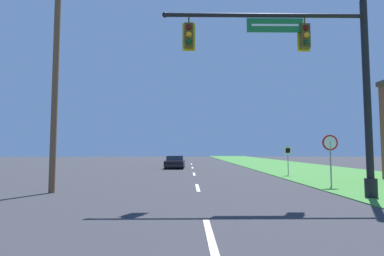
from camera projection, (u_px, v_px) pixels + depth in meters
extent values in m
cube|color=#428438|center=(296.00, 167.00, 30.39)|extent=(10.00, 110.00, 0.04)
cube|color=silver|center=(210.00, 236.00, 6.30)|extent=(0.16, 2.80, 0.01)
cube|color=silver|center=(198.00, 188.00, 14.28)|extent=(0.16, 2.80, 0.01)
cube|color=silver|center=(194.00, 174.00, 22.26)|extent=(0.16, 2.80, 0.01)
cube|color=silver|center=(192.00, 168.00, 30.24)|extent=(0.16, 2.80, 0.01)
cube|color=silver|center=(191.00, 164.00, 38.21)|extent=(0.16, 2.80, 0.01)
cylinder|color=black|center=(371.00, 188.00, 11.20)|extent=(0.44, 0.44, 0.70)
cylinder|color=black|center=(367.00, 97.00, 11.45)|extent=(0.26, 0.26, 7.59)
cylinder|color=black|center=(265.00, 15.00, 11.63)|extent=(7.77, 0.16, 0.16)
sphere|color=black|center=(165.00, 15.00, 11.57)|extent=(0.21, 0.21, 0.21)
cube|color=#196B33|center=(275.00, 25.00, 11.60)|extent=(2.18, 0.06, 0.55)
cube|color=white|center=(275.00, 25.00, 11.57)|extent=(1.83, 0.01, 0.08)
cylinder|color=#4C4214|center=(189.00, 19.00, 11.57)|extent=(0.06, 0.06, 0.35)
cube|color=yellow|center=(189.00, 37.00, 11.66)|extent=(0.50, 0.03, 1.11)
cube|color=#4C4214|center=(189.00, 36.00, 11.52)|extent=(0.34, 0.24, 0.95)
sphere|color=#4C0F0C|center=(189.00, 27.00, 11.40)|extent=(0.22, 0.22, 0.22)
sphere|color=orange|center=(189.00, 34.00, 11.38)|extent=(0.22, 0.22, 0.22)
sphere|color=#0F3D19|center=(189.00, 42.00, 11.36)|extent=(0.22, 0.22, 0.22)
cylinder|color=#4C4214|center=(304.00, 20.00, 11.63)|extent=(0.06, 0.06, 0.35)
cube|color=yellow|center=(304.00, 38.00, 11.72)|extent=(0.50, 0.03, 1.11)
cube|color=#4C4214|center=(305.00, 36.00, 11.59)|extent=(0.34, 0.24, 0.95)
sphere|color=#4C0F0C|center=(306.00, 28.00, 11.47)|extent=(0.22, 0.22, 0.22)
sphere|color=orange|center=(306.00, 35.00, 11.45)|extent=(0.22, 0.22, 0.22)
sphere|color=#0F3D19|center=(307.00, 42.00, 11.43)|extent=(0.22, 0.22, 0.22)
cylinder|color=black|center=(184.00, 164.00, 31.03)|extent=(0.22, 0.64, 0.64)
cylinder|color=black|center=(168.00, 164.00, 31.04)|extent=(0.22, 0.64, 0.64)
cylinder|color=black|center=(183.00, 166.00, 28.12)|extent=(0.22, 0.64, 0.64)
cylinder|color=black|center=(166.00, 166.00, 28.13)|extent=(0.22, 0.64, 0.64)
cube|color=black|center=(175.00, 163.00, 29.60)|extent=(1.91, 4.36, 0.55)
cube|color=#283342|center=(175.00, 158.00, 29.74)|extent=(1.64, 1.85, 0.42)
cube|color=black|center=(175.00, 156.00, 29.75)|extent=(1.60, 1.81, 0.06)
cube|color=#B71414|center=(174.00, 163.00, 27.48)|extent=(1.68, 0.10, 0.14)
cylinder|color=gray|center=(331.00, 164.00, 14.54)|extent=(0.07, 0.07, 2.20)
cylinder|color=red|center=(330.00, 143.00, 14.61)|extent=(0.76, 0.04, 0.76)
cylinder|color=white|center=(330.00, 143.00, 14.59)|extent=(0.61, 0.01, 0.61)
cylinder|color=gray|center=(288.00, 161.00, 21.02)|extent=(0.06, 0.06, 2.00)
cube|color=white|center=(288.00, 150.00, 21.07)|extent=(0.55, 0.04, 0.60)
cube|color=black|center=(288.00, 150.00, 21.05)|extent=(0.31, 0.01, 0.34)
cylinder|color=brown|center=(56.00, 67.00, 13.00)|extent=(0.26, 0.26, 10.84)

